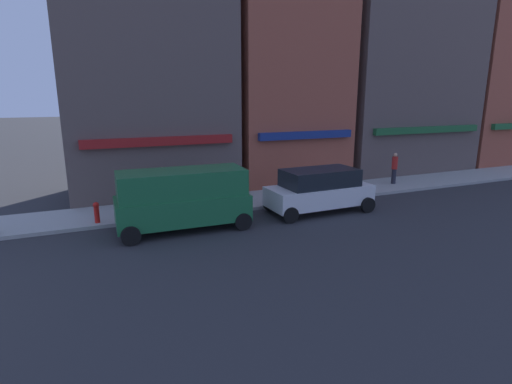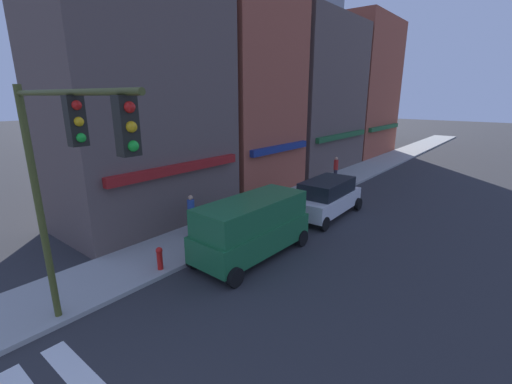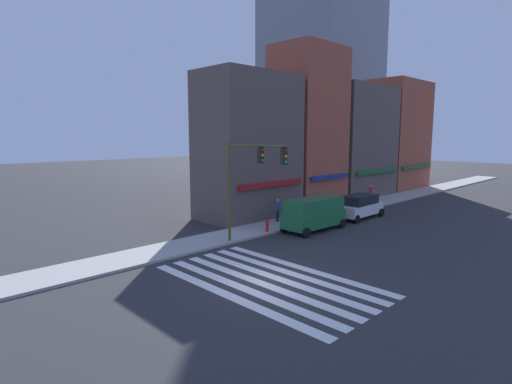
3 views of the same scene
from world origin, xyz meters
TOP-DOWN VIEW (x-y plane):
  - storefront_row at (23.26, 11.50)m, footprint 34.96×5.30m
  - van_green at (9.63, 4.70)m, footprint 5.05×2.22m
  - suv_white at (15.76, 4.70)m, footprint 4.75×2.12m
  - pedestrian_red_jacket at (22.48, 7.51)m, footprint 0.32×0.32m
  - pedestrian_blue_shirt at (9.49, 8.10)m, footprint 0.32×0.32m
  - fire_hydrant at (6.54, 6.40)m, footprint 0.24×0.24m

SIDE VIEW (x-z plane):
  - fire_hydrant at x=6.54m, z-range 0.19..1.03m
  - suv_white at x=15.76m, z-range 0.06..2.00m
  - pedestrian_red_jacket at x=22.48m, z-range 0.19..1.96m
  - pedestrian_blue_shirt at x=9.49m, z-range 0.19..1.96m
  - van_green at x=9.63m, z-range 0.12..2.46m
  - storefront_row at x=23.26m, z-range -0.95..14.03m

